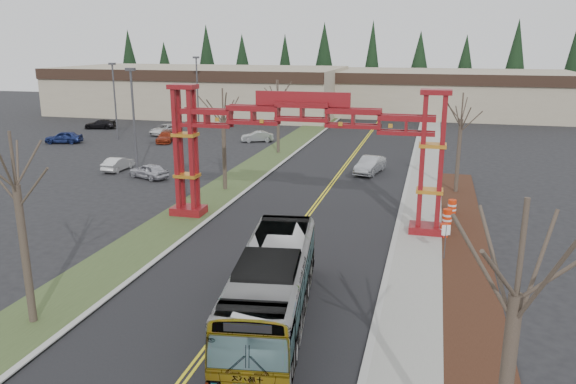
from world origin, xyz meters
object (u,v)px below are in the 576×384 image
(bare_tree_median_far, at_px, (278,100))
(light_pole_mid, at_px, (115,96))
(silver_sedan, at_px, (370,165))
(parked_car_near_b, at_px, (118,164))
(parked_car_far_a, at_px, (257,137))
(parked_car_mid_b, at_px, (64,137))
(barrel_north, at_px, (452,207))
(retail_building_west, at_px, (201,90))
(parked_car_far_c, at_px, (100,124))
(street_sign, at_px, (446,235))
(barrel_mid, at_px, (447,217))
(parked_car_near_a, at_px, (149,171))
(bare_tree_median_mid, at_px, (223,117))
(barrel_south, at_px, (444,231))
(bare_tree_right_far, at_px, (461,120))
(transit_bus, at_px, (272,287))
(retail_building_east, at_px, (449,93))
(light_pole_far, at_px, (197,86))
(light_pole_near, at_px, (134,114))
(bare_tree_right_near, at_px, (516,296))
(bare_tree_median_near, at_px, (16,186))
(parked_car_mid_a, at_px, (165,137))
(gateway_arch, at_px, (302,134))

(bare_tree_median_far, xyz_separation_m, light_pole_mid, (-21.44, 3.58, -0.32))
(silver_sedan, distance_m, parked_car_near_b, 23.24)
(parked_car_near_b, height_order, parked_car_far_a, same)
(parked_car_mid_b, relative_size, barrel_north, 3.98)
(retail_building_west, relative_size, parked_car_far_c, 10.59)
(street_sign, relative_size, barrel_mid, 1.84)
(parked_car_near_a, bearing_deg, barrel_mid, 95.54)
(bare_tree_median_mid, height_order, barrel_south, bare_tree_median_mid)
(barrel_south, bearing_deg, bare_tree_right_far, 84.99)
(transit_bus, bearing_deg, light_pole_mid, 120.01)
(retail_building_east, height_order, parked_car_far_c, retail_building_east)
(parked_car_near_b, bearing_deg, barrel_north, 168.19)
(light_pole_far, bearing_deg, parked_car_far_a, -40.24)
(bare_tree_right_far, height_order, street_sign, bare_tree_right_far)
(light_pole_near, height_order, light_pole_mid, light_pole_near)
(silver_sedan, bearing_deg, bare_tree_median_far, 158.20)
(street_sign, relative_size, barrel_south, 2.21)
(bare_tree_right_near, height_order, barrel_north, bare_tree_right_near)
(parked_car_far_c, bearing_deg, silver_sedan, 54.61)
(light_pole_near, bearing_deg, retail_building_west, 105.80)
(bare_tree_right_near, relative_size, barrel_south, 9.11)
(bare_tree_right_near, xyz_separation_m, light_pole_near, (-27.62, 32.01, -0.68))
(parked_car_mid_b, height_order, bare_tree_median_near, bare_tree_median_near)
(parked_car_mid_a, distance_m, street_sign, 43.95)
(retail_building_east, distance_m, bare_tree_right_near, 83.78)
(parked_car_mid_a, height_order, parked_car_mid_b, parked_car_mid_b)
(retail_building_west, relative_size, retail_building_east, 1.21)
(retail_building_west, bearing_deg, parked_car_near_b, -77.00)
(retail_building_east, xyz_separation_m, parked_car_far_c, (-46.30, -28.35, -2.88))
(bare_tree_right_near, distance_m, barrel_north, 27.02)
(parked_car_far_a, xyz_separation_m, bare_tree_right_far, (22.31, -18.39, 5.16))
(parked_car_mid_b, height_order, light_pole_far, light_pole_far)
(gateway_arch, bearing_deg, bare_tree_right_near, -65.34)
(transit_bus, xyz_separation_m, parked_car_mid_a, (-24.65, 39.39, -1.03))
(parked_car_near_b, height_order, bare_tree_right_near, bare_tree_right_near)
(retail_building_west, relative_size, parked_car_mid_b, 10.90)
(parked_car_near_a, relative_size, parked_car_far_a, 1.02)
(barrel_north, bearing_deg, light_pole_near, 168.42)
(light_pole_far, xyz_separation_m, barrel_north, (33.74, -34.49, -5.03))
(retail_building_east, height_order, parked_car_far_a, retail_building_east)
(bare_tree_median_near, bearing_deg, bare_tree_median_mid, 90.00)
(parked_car_near_a, height_order, barrel_mid, parked_car_near_a)
(light_pole_mid, bearing_deg, parked_car_near_a, -52.24)
(parked_car_far_c, relative_size, bare_tree_median_near, 0.53)
(parked_car_near_b, distance_m, parked_car_mid_a, 15.22)
(gateway_arch, xyz_separation_m, bare_tree_right_far, (10.00, 10.72, -0.20))
(parked_car_mid_a, relative_size, street_sign, 2.09)
(barrel_mid, bearing_deg, barrel_south, -94.58)
(light_pole_near, bearing_deg, barrel_north, -11.58)
(gateway_arch, relative_size, barrel_south, 19.74)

